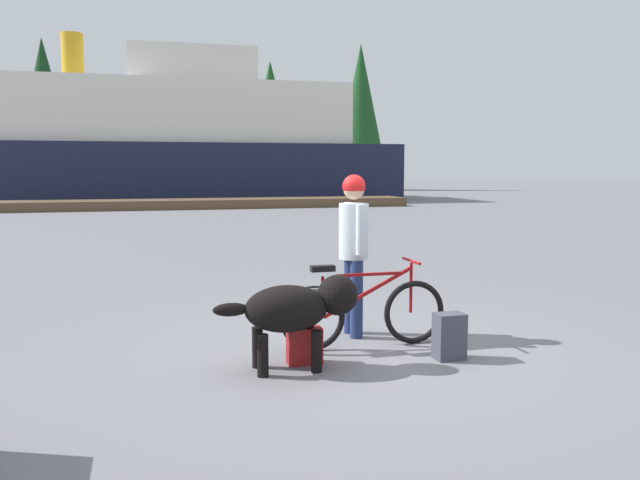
% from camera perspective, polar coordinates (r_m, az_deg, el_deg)
% --- Properties ---
extents(ground_plane, '(160.00, 160.00, 0.00)m').
position_cam_1_polar(ground_plane, '(6.69, 3.30, -9.49)').
color(ground_plane, slate).
extents(bicycle, '(1.75, 0.44, 0.89)m').
position_cam_1_polar(bicycle, '(6.66, 3.79, -6.31)').
color(bicycle, black).
rests_on(bicycle, ground_plane).
extents(person_cyclist, '(0.32, 0.53, 1.75)m').
position_cam_1_polar(person_cyclist, '(7.02, 2.96, 0.10)').
color(person_cyclist, navy).
rests_on(person_cyclist, ground_plane).
extents(dog, '(1.33, 0.50, 0.85)m').
position_cam_1_polar(dog, '(5.91, -2.03, -5.98)').
color(dog, black).
rests_on(dog, ground_plane).
extents(backpack, '(0.28, 0.21, 0.44)m').
position_cam_1_polar(backpack, '(6.41, 11.26, -8.26)').
color(backpack, '#3F3F4C').
rests_on(backpack, ground_plane).
extents(handbag_pannier, '(0.33, 0.19, 0.34)m').
position_cam_1_polar(handbag_pannier, '(6.16, -1.37, -9.24)').
color(handbag_pannier, maroon).
rests_on(handbag_pannier, ground_plane).
extents(dock_pier, '(19.27, 2.36, 0.40)m').
position_cam_1_polar(dock_pier, '(29.60, -10.84, 3.14)').
color(dock_pier, brown).
rests_on(dock_pier, ground_plane).
extents(ferry_boat, '(27.15, 7.51, 8.64)m').
position_cam_1_polar(ferry_boat, '(36.42, -15.20, 8.08)').
color(ferry_boat, '#191E38').
rests_on(ferry_boat, ground_plane).
extents(pine_tree_far_left, '(3.95, 3.95, 10.99)m').
position_cam_1_polar(pine_tree_far_left, '(51.51, -23.01, 11.39)').
color(pine_tree_far_left, '#4C331E').
rests_on(pine_tree_far_left, ground_plane).
extents(pine_tree_center, '(3.51, 3.51, 8.97)m').
position_cam_1_polar(pine_tree_center, '(52.87, -9.42, 10.60)').
color(pine_tree_center, '#4C331E').
rests_on(pine_tree_center, ground_plane).
extents(pine_tree_far_right, '(3.62, 3.62, 11.47)m').
position_cam_1_polar(pine_tree_far_right, '(52.74, 3.57, 12.14)').
color(pine_tree_far_right, '#4C331E').
rests_on(pine_tree_far_right, ground_plane).
extents(pine_tree_mid_back, '(4.10, 4.10, 11.24)m').
position_cam_1_polar(pine_tree_mid_back, '(59.78, -4.36, 11.58)').
color(pine_tree_mid_back, '#4C331E').
rests_on(pine_tree_mid_back, ground_plane).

